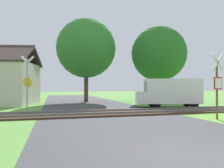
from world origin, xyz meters
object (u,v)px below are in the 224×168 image
(stop_sign_near, at_px, (217,83))
(tree_right, at_px, (159,54))
(crossing_sign_far, at_px, (27,80))
(tree_center, at_px, (86,48))
(mail_truck, at_px, (170,92))

(stop_sign_near, xyz_separation_m, tree_right, (3.39, 12.59, 3.47))
(tree_right, bearing_deg, stop_sign_near, -105.07)
(crossing_sign_far, bearing_deg, stop_sign_near, -24.88)
(crossing_sign_far, distance_m, tree_center, 10.50)
(stop_sign_near, bearing_deg, tree_center, -87.03)
(tree_right, bearing_deg, mail_truck, -110.18)
(crossing_sign_far, relative_size, tree_right, 0.45)
(crossing_sign_far, height_order, tree_center, tree_center)
(crossing_sign_far, bearing_deg, tree_center, 67.38)
(stop_sign_near, distance_m, tree_center, 15.87)
(crossing_sign_far, height_order, tree_right, tree_right)
(stop_sign_near, relative_size, crossing_sign_far, 0.88)
(stop_sign_near, height_order, tree_right, tree_right)
(tree_right, bearing_deg, crossing_sign_far, -154.34)
(tree_center, xyz_separation_m, mail_truck, (5.39, -8.32, -4.62))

